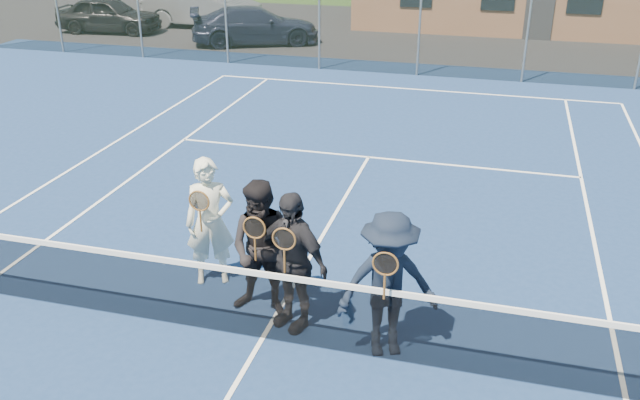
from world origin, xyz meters
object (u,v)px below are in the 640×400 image
object	(u,v)px
car_b	(203,7)
player_a	(210,222)
car_c	(255,26)
car_a	(109,15)
tennis_net	(261,302)
player_b	(263,249)
player_c	(292,261)
player_d	(388,285)

from	to	relation	value
car_b	player_a	size ratio (longest dim) A/B	2.62
car_b	car_c	world-z (taller)	car_b
car_a	tennis_net	bearing A→B (deg)	-148.69
car_b	tennis_net	bearing A→B (deg)	-156.58
player_a	player_b	bearing A→B (deg)	-29.08
player_a	player_b	xyz separation A→B (m)	(0.95, -0.53, -0.00)
car_c	player_c	size ratio (longest dim) A/B	2.50
player_c	player_d	xyz separation A→B (m)	(1.22, -0.25, -0.00)
car_c	player_d	bearing A→B (deg)	-179.12
car_a	player_a	xyz separation A→B (m)	(11.30, -16.06, 0.25)
player_b	player_c	size ratio (longest dim) A/B	1.00
player_b	player_a	bearing A→B (deg)	150.92
tennis_net	player_b	world-z (taller)	player_b
player_a	player_d	size ratio (longest dim) A/B	1.00
car_b	player_b	distance (m)	20.82
car_a	player_a	bearing A→B (deg)	-149.43
tennis_net	player_c	distance (m)	0.62
tennis_net	player_d	distance (m)	1.53
player_a	car_c	bearing A→B (deg)	108.22
car_b	player_a	xyz separation A→B (m)	(8.29, -18.12, 0.15)
car_a	car_c	size ratio (longest dim) A/B	0.88
car_a	car_c	world-z (taller)	car_a
player_c	player_d	bearing A→B (deg)	-11.68
car_b	player_b	size ratio (longest dim) A/B	2.62
tennis_net	player_a	size ratio (longest dim) A/B	6.49
car_a	car_c	distance (m)	6.23
car_a	player_d	size ratio (longest dim) A/B	2.20
car_b	player_b	world-z (taller)	player_b
car_b	car_c	distance (m)	4.16
car_b	player_c	xyz separation A→B (m)	(9.67, -18.83, 0.15)
player_a	player_d	world-z (taller)	same
car_c	player_b	bearing A→B (deg)	176.49
player_a	player_b	world-z (taller)	same
car_b	player_c	distance (m)	21.17
tennis_net	player_d	bearing A→B (deg)	6.04
player_b	player_c	xyz separation A→B (m)	(0.43, -0.18, 0.00)
player_b	tennis_net	bearing A→B (deg)	-74.01
car_c	player_a	xyz separation A→B (m)	(5.09, -15.47, 0.27)
car_c	player_c	world-z (taller)	player_c
tennis_net	player_c	world-z (taller)	player_c
player_d	player_c	bearing A→B (deg)	168.32
tennis_net	player_b	size ratio (longest dim) A/B	6.49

